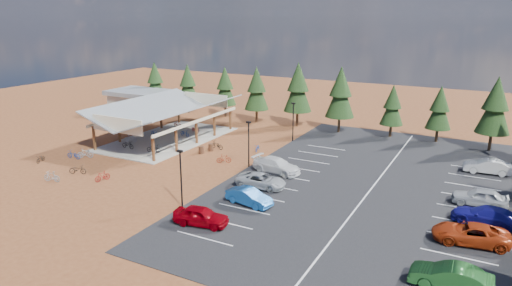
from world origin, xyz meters
name	(u,v)px	position (x,y,z in m)	size (l,w,h in m)	color
ground	(201,165)	(0.00, 0.00, 0.00)	(140.00, 140.00, 0.00)	brown
asphalt_lot	(374,185)	(18.50, 3.00, 0.02)	(27.00, 44.00, 0.04)	black
concrete_pad	(169,139)	(-10.00, 7.00, 0.05)	(10.60, 18.60, 0.10)	gray
bike_pavilion	(167,111)	(-10.00, 7.00, 3.82)	(11.65, 19.40, 4.97)	#4F2D16
outbuilding	(143,102)	(-24.00, 18.00, 2.03)	(11.00, 7.00, 3.90)	#ADA593
lamp_post_0	(181,174)	(5.00, -10.00, 2.98)	(0.50, 0.25, 5.14)	black
lamp_post_1	(249,141)	(5.00, 2.00, 2.98)	(0.50, 0.25, 5.14)	black
lamp_post_2	(293,119)	(5.00, 14.00, 2.98)	(0.50, 0.25, 5.14)	black
trash_bin_0	(201,150)	(-2.44, 3.72, 0.45)	(0.60, 0.60, 0.90)	#472A19
trash_bin_1	(211,147)	(-2.04, 5.19, 0.45)	(0.60, 0.60, 0.90)	#472A19
pine_0	(155,80)	(-24.71, 22.29, 5.01)	(3.52, 3.52, 8.21)	#382314
pine_1	(188,83)	(-17.62, 22.09, 4.99)	(3.51, 3.51, 8.17)	#382314
pine_2	(225,86)	(-10.57, 22.45, 4.95)	(3.48, 3.48, 8.11)	#382314
pine_3	(257,89)	(-4.19, 21.20, 5.22)	(3.67, 3.67, 8.56)	#382314
pine_4	(298,87)	(2.29, 21.87, 5.80)	(4.08, 4.08, 9.50)	#382314
pine_5	(341,92)	(8.90, 21.27, 5.68)	(3.99, 3.99, 9.31)	#382314
pine_6	(393,105)	(15.86, 22.21, 4.36)	(3.07, 3.07, 7.14)	#382314
pine_7	(440,108)	(21.75, 22.44, 4.53)	(3.19, 3.19, 7.42)	#382314
pine_8	(495,106)	(28.01, 21.34, 5.59)	(3.93, 3.93, 9.15)	#382314
bike_0	(128,145)	(-11.51, 0.98, 0.60)	(0.66, 1.89, 1.00)	black
bike_1	(131,138)	(-13.27, 3.37, 0.61)	(0.48, 1.69, 1.01)	#93969C
bike_2	(155,133)	(-12.57, 7.28, 0.53)	(0.57, 1.62, 0.85)	navy
bike_3	(178,124)	(-12.87, 12.76, 0.55)	(0.42, 1.48, 0.89)	maroon
bike_4	(154,148)	(-7.62, 1.23, 0.57)	(0.62, 1.78, 0.94)	black
bike_5	(178,137)	(-8.17, 6.60, 0.62)	(0.49, 1.72, 1.03)	#95969E
bike_6	(185,133)	(-8.72, 8.92, 0.59)	(0.65, 1.86, 0.98)	navy
bike_7	(196,129)	(-8.92, 11.71, 0.56)	(0.44, 1.54, 0.93)	maroon
bike_8	(41,159)	(-16.58, -7.53, 0.42)	(0.56, 1.60, 0.84)	black
bike_9	(85,153)	(-13.39, -4.01, 0.55)	(0.52, 1.83, 1.10)	#919398
bike_10	(74,155)	(-14.33, -4.87, 0.49)	(0.65, 1.87, 0.98)	#1B429C
bike_11	(102,176)	(-5.91, -8.60, 0.51)	(0.48, 1.68, 1.01)	maroon
bike_12	(78,170)	(-9.76, -8.31, 0.48)	(0.63, 1.82, 0.96)	black
bike_13	(52,176)	(-10.19, -11.14, 0.55)	(0.52, 1.84, 1.11)	gray
bike_14	(257,148)	(3.00, 7.84, 0.42)	(0.56, 1.60, 0.84)	#103B9B
bike_15	(224,159)	(1.84, 1.95, 0.50)	(0.47, 1.66, 1.00)	maroon
bike_16	(217,145)	(-1.86, 6.26, 0.50)	(0.67, 1.91, 1.01)	black
car_0	(201,216)	(8.50, -12.19, 0.80)	(1.79, 4.45, 1.52)	#860009
car_1	(249,197)	(9.95, -6.94, 0.76)	(1.52, 4.35, 1.43)	#154E94
car_2	(261,180)	(8.97, -2.74, 0.72)	(2.24, 4.87, 1.35)	#A2A6AA
car_3	(277,165)	(8.46, 1.79, 0.82)	(2.18, 5.35, 1.55)	silver
car_5	(451,277)	(26.86, -12.35, 0.83)	(1.68, 4.81, 1.58)	#1C4F1F
car_6	(470,234)	(27.54, -5.47, 0.78)	(2.45, 5.31, 1.48)	#9C2C0D
car_7	(486,216)	(28.45, -1.56, 0.80)	(2.12, 5.22, 1.52)	navy
car_8	(480,197)	(27.78, 2.35, 0.82)	(1.83, 4.56, 1.55)	#A7AAAF
car_9	(487,166)	(28.05, 11.91, 0.80)	(1.61, 4.61, 1.52)	silver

